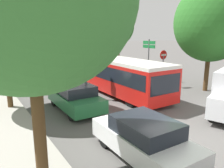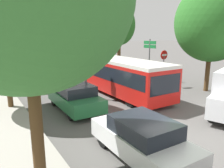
{
  "view_description": "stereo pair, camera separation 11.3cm",
  "coord_description": "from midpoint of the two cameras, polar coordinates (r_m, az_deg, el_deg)",
  "views": [
    {
      "loc": [
        -6.51,
        -5.04,
        4.03
      ],
      "look_at": [
        0.2,
        5.29,
        1.2
      ],
      "focal_mm": 35.0,
      "sensor_mm": 36.0,
      "label": 1
    },
    {
      "loc": [
        -6.41,
        -5.1,
        4.03
      ],
      "look_at": [
        0.2,
        5.29,
        1.2
      ],
      "focal_mm": 35.0,
      "sensor_mm": 36.0,
      "label": 2
    }
  ],
  "objects": [
    {
      "name": "ground_plane",
      "position": [
        9.15,
        17.41,
        -13.83
      ],
      "size": [
        200.0,
        200.0,
        0.0
      ],
      "primitive_type": "plane",
      "color": "#565451"
    },
    {
      "name": "direction_sign_post",
      "position": [
        19.67,
        9.41,
        8.46
      ],
      "size": [
        0.16,
        1.4,
        3.6
      ],
      "rotation": [
        0.0,
        0.0,
        3.21
      ],
      "color": "#56595E",
      "rests_on": "ground"
    },
    {
      "name": "city_bus_rear",
      "position": [
        43.26,
        -27.11,
        8.09
      ],
      "size": [
        2.63,
        11.49,
        2.47
      ],
      "rotation": [
        0.0,
        0.0,
        1.56
      ],
      "color": "teal",
      "rests_on": "ground"
    },
    {
      "name": "tree_right_mid",
      "position": [
        24.4,
        1.65,
        14.85
      ],
      "size": [
        3.5,
        3.5,
        7.15
      ],
      "color": "#51381E",
      "rests_on": "ground"
    },
    {
      "name": "queued_car_green",
      "position": [
        11.91,
        -9.92,
        -3.36
      ],
      "size": [
        1.8,
        4.15,
        1.43
      ],
      "rotation": [
        0.0,
        0.0,
        1.56
      ],
      "color": "#236638",
      "rests_on": "ground"
    },
    {
      "name": "queued_car_red",
      "position": [
        28.85,
        -23.46,
        5.31
      ],
      "size": [
        1.82,
        4.18,
        1.44
      ],
      "rotation": [
        0.0,
        0.0,
        1.56
      ],
      "color": "#B21E19",
      "rests_on": "ground"
    },
    {
      "name": "queued_car_white",
      "position": [
        7.41,
        7.88,
        -13.87
      ],
      "size": [
        1.75,
        4.02,
        1.39
      ],
      "rotation": [
        0.0,
        0.0,
        1.56
      ],
      "color": "white",
      "rests_on": "ground"
    },
    {
      "name": "queued_car_navy",
      "position": [
        17.64,
        -18.08,
        1.35
      ],
      "size": [
        1.69,
        3.89,
        1.34
      ],
      "rotation": [
        0.0,
        0.0,
        1.56
      ],
      "color": "navy",
      "rests_on": "ground"
    },
    {
      "name": "traffic_light",
      "position": [
        13.66,
        -7.24,
        6.4
      ],
      "size": [
        0.36,
        0.39,
        3.4
      ],
      "rotation": [
        0.0,
        0.0,
        -1.76
      ],
      "color": "#56595E",
      "rests_on": "ground"
    },
    {
      "name": "tree_left_mid",
      "position": [
        12.73,
        -27.3,
        15.69
      ],
      "size": [
        4.73,
        4.73,
        7.51
      ],
      "color": "#51381E",
      "rests_on": "ground"
    },
    {
      "name": "no_entry_sign",
      "position": [
        17.31,
        13.01,
        5.46
      ],
      "size": [
        0.7,
        0.08,
        2.82
      ],
      "rotation": [
        0.0,
        0.0,
        -1.57
      ],
      "color": "#56595E",
      "rests_on": "ground"
    },
    {
      "name": "tree_right_near",
      "position": [
        16.86,
        24.39,
        14.47
      ],
      "size": [
        5.04,
        5.04,
        7.51
      ],
      "color": "#51381E",
      "rests_on": "ground"
    },
    {
      "name": "queued_car_tan",
      "position": [
        23.2,
        -21.45,
        3.8
      ],
      "size": [
        1.75,
        4.03,
        1.39
      ],
      "rotation": [
        0.0,
        0.0,
        1.56
      ],
      "color": "tan",
      "rests_on": "ground"
    },
    {
      "name": "articulated_bus",
      "position": [
        18.0,
        -5.1,
        4.43
      ],
      "size": [
        2.5,
        16.16,
        2.4
      ],
      "rotation": [
        0.0,
        0.0,
        -1.57
      ],
      "color": "red",
      "rests_on": "ground"
    }
  ]
}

